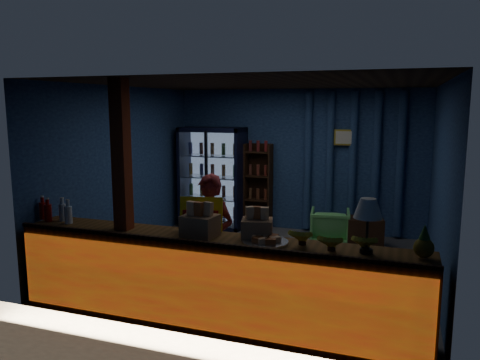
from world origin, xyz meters
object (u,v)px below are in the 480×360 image
object	(u,v)px
green_chair	(330,227)
table_lamp	(368,211)
pastry_tray	(265,241)
shopkeeper	(211,240)

from	to	relation	value
green_chair	table_lamp	xyz separation A→B (m)	(0.82, -3.33, 1.06)
pastry_tray	table_lamp	world-z (taller)	table_lamp
shopkeeper	green_chair	xyz separation A→B (m)	(0.97, 2.83, -0.47)
shopkeeper	table_lamp	world-z (taller)	shopkeeper
table_lamp	pastry_tray	bearing A→B (deg)	-179.35
shopkeeper	pastry_tray	xyz separation A→B (m)	(0.81, -0.51, 0.21)
green_chair	pastry_tray	world-z (taller)	pastry_tray
green_chair	pastry_tray	xyz separation A→B (m)	(-0.16, -3.34, 0.68)
shopkeeper	pastry_tray	bearing A→B (deg)	-29.43
green_chair	table_lamp	world-z (taller)	table_lamp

